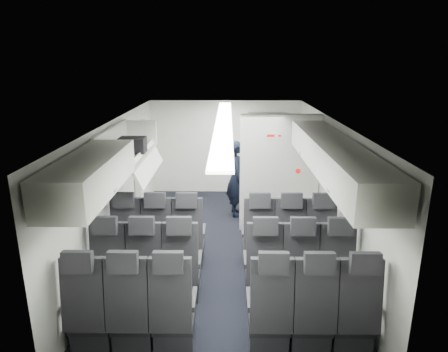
{
  "coord_description": "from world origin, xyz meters",
  "views": [
    {
      "loc": [
        0.07,
        -6.04,
        3.05
      ],
      "look_at": [
        0.0,
        0.4,
        1.15
      ],
      "focal_mm": 32.0,
      "sensor_mm": 36.0,
      "label": 1
    }
  ],
  "objects_px": {
    "seat_row_mid": "(222,271)",
    "carry_on_bag": "(133,145)",
    "galley_unit": "(267,156)",
    "boarding_door": "(142,169)",
    "seat_row_front": "(223,241)",
    "flight_attendant": "(236,178)",
    "seat_row_rear": "(221,314)"
  },
  "relations": [
    {
      "from": "galley_unit",
      "to": "flight_attendant",
      "type": "xyz_separation_m",
      "value": [
        -0.73,
        -1.17,
        -0.19
      ]
    },
    {
      "from": "galley_unit",
      "to": "carry_on_bag",
      "type": "xyz_separation_m",
      "value": [
        -2.3,
        -2.97,
        0.87
      ]
    },
    {
      "from": "seat_row_front",
      "to": "carry_on_bag",
      "type": "height_order",
      "value": "carry_on_bag"
    },
    {
      "from": "seat_row_mid",
      "to": "galley_unit",
      "type": "xyz_separation_m",
      "value": [
        0.95,
        4.15,
        0.55
      ]
    },
    {
      "from": "seat_row_mid",
      "to": "flight_attendant",
      "type": "relative_size",
      "value": 2.18
    },
    {
      "from": "flight_attendant",
      "to": "boarding_door",
      "type": "bearing_deg",
      "value": 81.34
    },
    {
      "from": "seat_row_mid",
      "to": "carry_on_bag",
      "type": "height_order",
      "value": "carry_on_bag"
    },
    {
      "from": "seat_row_rear",
      "to": "galley_unit",
      "type": "xyz_separation_m",
      "value": [
        0.95,
        5.05,
        0.55
      ]
    },
    {
      "from": "flight_attendant",
      "to": "carry_on_bag",
      "type": "xyz_separation_m",
      "value": [
        -1.57,
        -1.81,
        1.06
      ]
    },
    {
      "from": "seat_row_mid",
      "to": "seat_row_front",
      "type": "bearing_deg",
      "value": 90.0
    },
    {
      "from": "seat_row_mid",
      "to": "boarding_door",
      "type": "xyz_separation_m",
      "value": [
        -1.64,
        2.99,
        0.55
      ]
    },
    {
      "from": "seat_row_rear",
      "to": "carry_on_bag",
      "type": "height_order",
      "value": "carry_on_bag"
    },
    {
      "from": "seat_row_front",
      "to": "seat_row_rear",
      "type": "xyz_separation_m",
      "value": [
        0.0,
        -1.8,
        0.0
      ]
    },
    {
      "from": "galley_unit",
      "to": "boarding_door",
      "type": "distance_m",
      "value": 2.84
    },
    {
      "from": "seat_row_front",
      "to": "galley_unit",
      "type": "height_order",
      "value": "galley_unit"
    },
    {
      "from": "seat_row_front",
      "to": "boarding_door",
      "type": "distance_m",
      "value": 2.71
    },
    {
      "from": "seat_row_mid",
      "to": "carry_on_bag",
      "type": "bearing_deg",
      "value": 138.88
    },
    {
      "from": "seat_row_front",
      "to": "boarding_door",
      "type": "height_order",
      "value": "boarding_door"
    },
    {
      "from": "flight_attendant",
      "to": "carry_on_bag",
      "type": "bearing_deg",
      "value": 130.28
    },
    {
      "from": "seat_row_mid",
      "to": "carry_on_bag",
      "type": "xyz_separation_m",
      "value": [
        -1.35,
        1.18,
        1.42
      ]
    },
    {
      "from": "galley_unit",
      "to": "carry_on_bag",
      "type": "bearing_deg",
      "value": -127.71
    },
    {
      "from": "seat_row_rear",
      "to": "flight_attendant",
      "type": "distance_m",
      "value": 3.91
    },
    {
      "from": "carry_on_bag",
      "to": "boarding_door",
      "type": "bearing_deg",
      "value": 99.64
    },
    {
      "from": "galley_unit",
      "to": "carry_on_bag",
      "type": "height_order",
      "value": "carry_on_bag"
    },
    {
      "from": "seat_row_mid",
      "to": "seat_row_rear",
      "type": "bearing_deg",
      "value": -90.0
    },
    {
      "from": "galley_unit",
      "to": "flight_attendant",
      "type": "relative_size",
      "value": 1.24
    },
    {
      "from": "seat_row_mid",
      "to": "seat_row_rear",
      "type": "height_order",
      "value": "same"
    },
    {
      "from": "seat_row_mid",
      "to": "carry_on_bag",
      "type": "relative_size",
      "value": 8.74
    },
    {
      "from": "seat_row_front",
      "to": "carry_on_bag",
      "type": "bearing_deg",
      "value": 168.33
    },
    {
      "from": "seat_row_rear",
      "to": "flight_attendant",
      "type": "relative_size",
      "value": 2.18
    },
    {
      "from": "seat_row_rear",
      "to": "flight_attendant",
      "type": "xyz_separation_m",
      "value": [
        0.22,
        3.88,
        0.36
      ]
    },
    {
      "from": "flight_attendant",
      "to": "carry_on_bag",
      "type": "relative_size",
      "value": 4.01
    }
  ]
}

